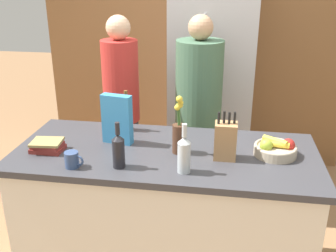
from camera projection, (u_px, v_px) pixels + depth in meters
kitchen_island at (166, 214)px, 2.52m from camera, size 1.82×0.79×0.90m
back_wall_wood at (195, 36)px, 3.89m from camera, size 3.02×0.12×2.60m
refrigerator at (211, 79)px, 3.66m from camera, size 0.75×0.62×1.93m
fruit_bowl at (276, 149)px, 2.28m from camera, size 0.25×0.25×0.11m
knife_block at (225, 141)px, 2.22m from camera, size 0.12×0.11×0.28m
flower_vase at (179, 132)px, 2.29m from camera, size 0.08×0.08×0.36m
cereal_box at (117, 119)px, 2.41m from camera, size 0.19×0.09×0.31m
coffee_mug at (72, 160)px, 2.14m from camera, size 0.11×0.08×0.09m
book_stack at (47, 146)px, 2.34m from camera, size 0.19×0.16×0.07m
bottle_oil at (184, 154)px, 2.07m from camera, size 0.07×0.07×0.28m
bottle_vinegar at (127, 115)px, 2.62m from camera, size 0.06×0.06×0.28m
bottle_wine at (118, 150)px, 2.12m from camera, size 0.07×0.07×0.26m
person_at_sink at (122, 103)px, 3.17m from camera, size 0.29×0.29×1.60m
person_in_blue at (198, 107)px, 3.11m from camera, size 0.36×0.36×1.62m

